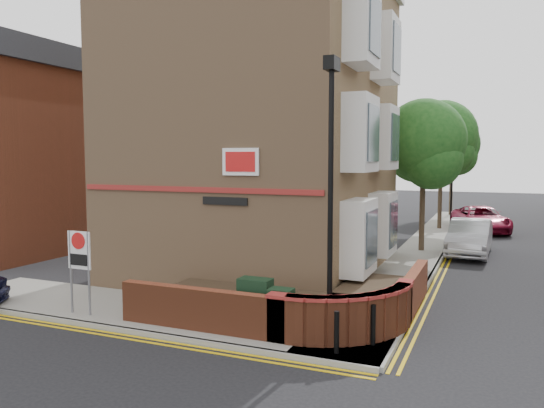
{
  "coord_description": "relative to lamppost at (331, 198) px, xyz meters",
  "views": [
    {
      "loc": [
        4.99,
        -10.13,
        4.23
      ],
      "look_at": [
        -1.0,
        4.0,
        2.89
      ],
      "focal_mm": 35.0,
      "sensor_mm": 36.0,
      "label": 1
    }
  ],
  "objects": [
    {
      "name": "ground",
      "position": [
        -1.6,
        -1.2,
        -3.34
      ],
      "size": [
        120.0,
        120.0,
        0.0
      ],
      "primitive_type": "plane",
      "color": "black",
      "rests_on": "ground"
    },
    {
      "name": "pavement_corner",
      "position": [
        -5.1,
        0.3,
        -3.28
      ],
      "size": [
        13.0,
        3.0,
        0.12
      ],
      "primitive_type": "cube",
      "color": "gray",
      "rests_on": "ground"
    },
    {
      "name": "pavement_main",
      "position": [
        0.4,
        14.8,
        -3.28
      ],
      "size": [
        2.0,
        32.0,
        0.12
      ],
      "primitive_type": "cube",
      "color": "gray",
      "rests_on": "ground"
    },
    {
      "name": "kerb_side",
      "position": [
        -5.1,
        -1.2,
        -3.28
      ],
      "size": [
        13.0,
        0.15,
        0.12
      ],
      "primitive_type": "cube",
      "color": "gray",
      "rests_on": "ground"
    },
    {
      "name": "kerb_main_near",
      "position": [
        1.4,
        14.8,
        -3.28
      ],
      "size": [
        0.15,
        32.0,
        0.12
      ],
      "primitive_type": "cube",
      "color": "gray",
      "rests_on": "ground"
    },
    {
      "name": "yellow_lines_side",
      "position": [
        -5.1,
        -1.45,
        -3.34
      ],
      "size": [
        13.0,
        0.28,
        0.01
      ],
      "primitive_type": "cube",
      "color": "gold",
      "rests_on": "ground"
    },
    {
      "name": "yellow_lines_main",
      "position": [
        1.65,
        14.8,
        -3.34
      ],
      "size": [
        0.28,
        32.0,
        0.01
      ],
      "primitive_type": "cube",
      "color": "gold",
      "rests_on": "ground"
    },
    {
      "name": "corner_building",
      "position": [
        -4.44,
        6.8,
        2.88
      ],
      "size": [
        8.95,
        10.4,
        13.6
      ],
      "color": "#9E7854",
      "rests_on": "ground"
    },
    {
      "name": "garden_wall",
      "position": [
        -1.6,
        1.3,
        -3.34
      ],
      "size": [
        6.8,
        6.0,
        1.2
      ],
      "primitive_type": null,
      "color": "brown",
      "rests_on": "ground"
    },
    {
      "name": "lamppost",
      "position": [
        0.0,
        0.0,
        0.0
      ],
      "size": [
        0.25,
        0.5,
        6.3
      ],
      "color": "black",
      "rests_on": "pavement_corner"
    },
    {
      "name": "utility_cabinet_large",
      "position": [
        -1.9,
        0.1,
        -2.62
      ],
      "size": [
        0.8,
        0.45,
        1.2
      ],
      "primitive_type": "cube",
      "color": "black",
      "rests_on": "pavement_corner"
    },
    {
      "name": "utility_cabinet_small",
      "position": [
        -1.1,
        -0.2,
        -2.67
      ],
      "size": [
        0.55,
        0.4,
        1.1
      ],
      "primitive_type": "cube",
      "color": "black",
      "rests_on": "pavement_corner"
    },
    {
      "name": "bollard_near",
      "position": [
        0.4,
        -0.8,
        -2.77
      ],
      "size": [
        0.11,
        0.11,
        0.9
      ],
      "primitive_type": "cylinder",
      "color": "black",
      "rests_on": "pavement_corner"
    },
    {
      "name": "bollard_far",
      "position": [
        1.0,
        -0.0,
        -2.77
      ],
      "size": [
        0.11,
        0.11,
        0.9
      ],
      "primitive_type": "cylinder",
      "color": "black",
      "rests_on": "pavement_corner"
    },
    {
      "name": "zone_sign",
      "position": [
        -6.6,
        -0.7,
        -1.7
      ],
      "size": [
        0.72,
        0.07,
        2.2
      ],
      "color": "slate",
      "rests_on": "pavement_corner"
    },
    {
      "name": "side_building",
      "position": [
        -16.6,
        6.8,
        1.2
      ],
      "size": [
        6.4,
        10.4,
        9.0
      ],
      "color": "brown",
      "rests_on": "ground"
    },
    {
      "name": "tree_near",
      "position": [
        0.4,
        12.85,
        1.36
      ],
      "size": [
        3.64,
        3.65,
        6.7
      ],
      "color": "#382B1E",
      "rests_on": "pavement_main"
    },
    {
      "name": "tree_mid",
      "position": [
        0.4,
        20.85,
        1.85
      ],
      "size": [
        4.03,
        4.03,
        7.42
      ],
      "color": "#382B1E",
      "rests_on": "pavement_main"
    },
    {
      "name": "tree_far",
      "position": [
        0.4,
        28.85,
        1.57
      ],
      "size": [
        3.81,
        3.81,
        7.0
      ],
      "color": "#382B1E",
      "rests_on": "pavement_main"
    },
    {
      "name": "traffic_light_assembly",
      "position": [
        0.8,
        23.8,
        -0.56
      ],
      "size": [
        0.2,
        0.16,
        4.2
      ],
      "color": "black",
      "rests_on": "pavement_main"
    },
    {
      "name": "silver_car_near",
      "position": [
        2.41,
        13.08,
        -2.57
      ],
      "size": [
        1.8,
        4.75,
        1.55
      ],
      "primitive_type": "imported",
      "rotation": [
        0.0,
        0.0,
        -0.04
      ],
      "color": "silver",
      "rests_on": "ground"
    },
    {
      "name": "red_car_main",
      "position": [
        2.63,
        21.12,
        -2.62
      ],
      "size": [
        3.79,
        5.7,
        1.45
      ],
      "primitive_type": "imported",
      "rotation": [
        0.0,
        0.0,
        0.29
      ],
      "color": "maroon",
      "rests_on": "ground"
    }
  ]
}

